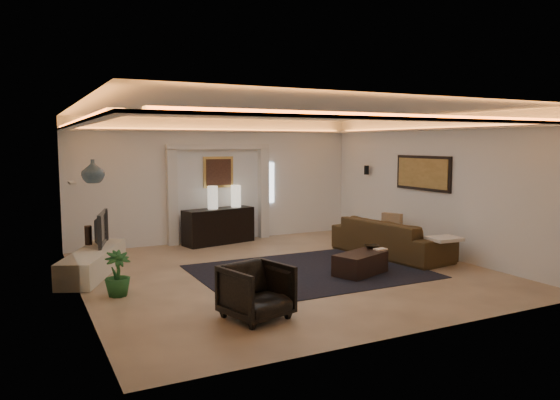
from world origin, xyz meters
name	(u,v)px	position (x,y,z in m)	size (l,w,h in m)	color
floor	(285,272)	(0.00, 0.00, 0.00)	(7.00, 7.00, 0.00)	tan
ceiling	(285,111)	(0.00, 0.00, 2.90)	(7.00, 7.00, 0.00)	white
wall_back	(218,180)	(0.00, 3.50, 1.45)	(7.00, 7.00, 0.00)	white
wall_front	(418,217)	(0.00, -3.50, 1.45)	(7.00, 7.00, 0.00)	white
wall_left	(78,203)	(-3.50, 0.00, 1.45)	(7.00, 7.00, 0.00)	white
wall_right	(434,186)	(3.50, 0.00, 1.45)	(7.00, 7.00, 0.00)	white
cove_soffit	(285,127)	(0.00, 0.00, 2.62)	(7.00, 7.00, 0.04)	silver
daylight_slit	(269,183)	(1.35, 3.48, 1.35)	(0.25, 0.03, 1.00)	white
area_rug	(309,271)	(0.40, -0.20, 0.01)	(4.00, 3.00, 0.01)	black
pilaster_left	(172,198)	(-1.15, 3.40, 1.10)	(0.22, 0.20, 2.20)	silver
pilaster_right	(263,193)	(1.15, 3.40, 1.10)	(0.22, 0.20, 2.20)	silver
alcove_header	(219,147)	(0.00, 3.40, 2.25)	(2.52, 0.20, 0.12)	silver
painting_frame	(218,172)	(0.00, 3.47, 1.65)	(0.74, 0.04, 0.74)	tan
painting_canvas	(219,172)	(0.00, 3.44, 1.65)	(0.62, 0.02, 0.62)	#4C2D1E
art_panel_frame	(423,173)	(3.47, 0.30, 1.70)	(0.04, 1.64, 0.74)	black
art_panel_gold	(422,173)	(3.44, 0.30, 1.70)	(0.02, 1.50, 0.62)	tan
wall_sconce	(366,170)	(3.38, 2.20, 1.68)	(0.12, 0.12, 0.22)	black
wall_niche	(72,183)	(-3.44, 1.40, 1.65)	(0.10, 0.55, 0.04)	silver
console	(219,226)	(-0.13, 3.13, 0.40)	(1.68, 0.53, 0.84)	black
lamp_left	(213,197)	(-0.27, 3.14, 1.09)	(0.24, 0.24, 0.53)	beige
lamp_right	(236,196)	(0.36, 3.25, 1.09)	(0.23, 0.23, 0.52)	#EDE4C7
media_ledge	(93,262)	(-3.15, 1.33, 0.22)	(0.58, 2.32, 0.43)	beige
tv	(97,228)	(-3.01, 1.82, 0.76)	(0.14, 1.08, 0.62)	black
figurine	(88,234)	(-3.15, 1.93, 0.64)	(0.13, 0.13, 0.36)	black
ginger_jar	(93,171)	(-3.15, 0.91, 1.87)	(0.38, 0.38, 0.39)	slate
plant	(117,274)	(-2.99, -0.20, 0.35)	(0.39, 0.39, 0.69)	#225724
sofa	(391,238)	(2.59, 0.23, 0.38)	(1.02, 2.60, 0.76)	brown
throw_blanket	(444,239)	(2.82, -1.06, 0.55)	(0.57, 0.47, 0.06)	white
throw_pillow	(392,223)	(3.15, 0.90, 0.55)	(0.14, 0.46, 0.46)	tan
coffee_table	(360,263)	(1.10, -0.80, 0.20)	(1.00, 0.54, 0.37)	black
bowl	(372,245)	(1.54, -0.53, 0.44)	(0.27, 0.27, 0.07)	black
magazine	(380,248)	(1.60, -0.72, 0.42)	(0.22, 0.16, 0.03)	beige
armchair	(256,292)	(-1.51, -2.11, 0.37)	(0.79, 0.81, 0.74)	black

